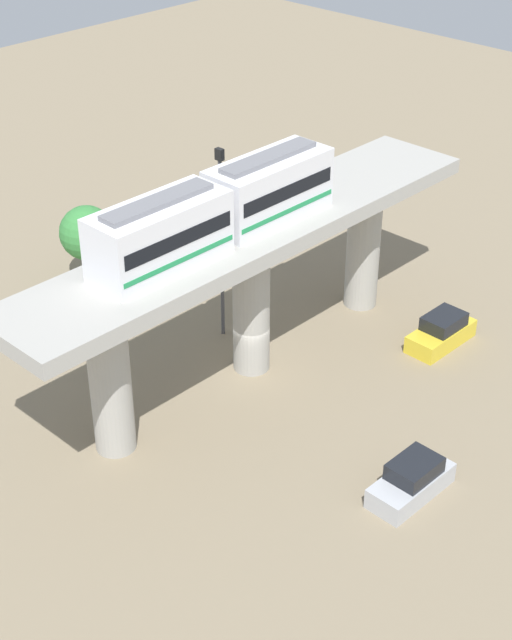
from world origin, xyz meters
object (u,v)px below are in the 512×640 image
at_px(tree_near_viaduct, 87,233).
at_px(signal_post, 221,237).
at_px(train, 217,210).
at_px(parked_car_silver, 412,481).
at_px(parked_car_yellow, 442,332).

distance_m(tree_near_viaduct, signal_post, 10.40).
relative_size(tree_near_viaduct, signal_post, 0.45).
distance_m(train, parked_car_silver, 14.95).
bearing_deg(tree_near_viaduct, signal_post, 8.09).
bearing_deg(tree_near_viaduct, parked_car_yellow, 24.78).
bearing_deg(train, parked_car_silver, 0.04).
bearing_deg(train, parked_car_yellow, 61.78).
relative_size(train, tree_near_viaduct, 2.75).
xyz_separation_m(parked_car_silver, tree_near_viaduct, (-25.24, 2.10, 2.52)).
xyz_separation_m(train, signal_post, (-3.40, 3.52, -3.84)).
xyz_separation_m(parked_car_silver, parked_car_yellow, (-5.99, 10.99, 0.00)).
bearing_deg(parked_car_silver, train, -178.98).
xyz_separation_m(train, parked_car_silver, (11.89, 0.01, -9.05)).
bearing_deg(parked_car_silver, tree_near_viaduct, 176.22).
distance_m(parked_car_yellow, signal_post, 13.02).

